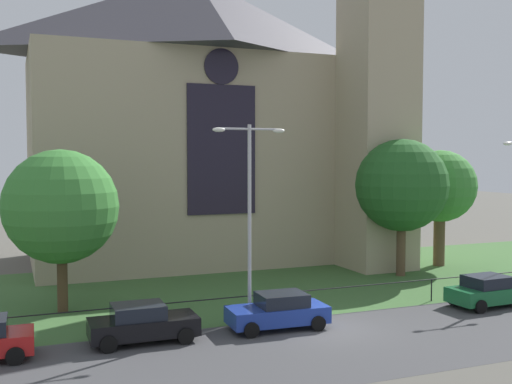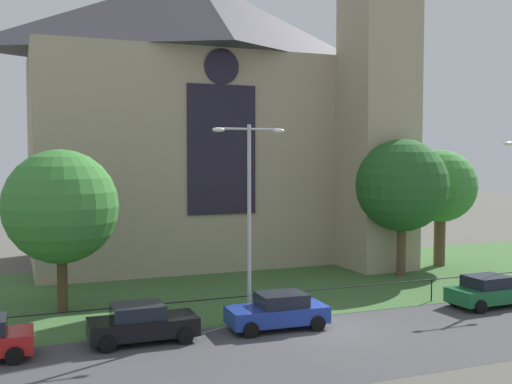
{
  "view_description": "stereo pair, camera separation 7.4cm",
  "coord_description": "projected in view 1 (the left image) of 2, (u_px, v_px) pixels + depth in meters",
  "views": [
    {
      "loc": [
        -12.28,
        -22.55,
        7.26
      ],
      "look_at": [
        -0.06,
        8.0,
        5.37
      ],
      "focal_mm": 43.04,
      "sensor_mm": 36.0,
      "label": 1
    },
    {
      "loc": [
        -12.21,
        -22.57,
        7.26
      ],
      "look_at": [
        -0.06,
        8.0,
        5.37
      ],
      "focal_mm": 43.04,
      "sensor_mm": 36.0,
      "label": 2
    }
  ],
  "objects": [
    {
      "name": "road_asphalt",
      "position": [
        352.0,
        342.0,
        24.01
      ],
      "size": [
        120.0,
        8.0,
        0.01
      ],
      "primitive_type": "cube",
      "color": "#424244",
      "rests_on": "ground"
    },
    {
      "name": "ground",
      "position": [
        244.0,
        284.0,
        35.14
      ],
      "size": [
        160.0,
        160.0,
        0.0
      ],
      "primitive_type": "plane",
      "color": "#56544C"
    },
    {
      "name": "parked_car_green",
      "position": [
        489.0,
        291.0,
        29.78
      ],
      "size": [
        4.27,
        2.16,
        1.51
      ],
      "rotation": [
        0.0,
        0.0,
        0.04
      ],
      "color": "#196033",
      "rests_on": "ground"
    },
    {
      "name": "iron_railing",
      "position": [
        299.0,
        294.0,
        28.07
      ],
      "size": [
        29.73,
        0.07,
        1.13
      ],
      "color": "black",
      "rests_on": "ground"
    },
    {
      "name": "grass_verge",
      "position": [
        257.0,
        291.0,
        33.28
      ],
      "size": [
        120.0,
        20.0,
        0.01
      ],
      "primitive_type": "cube",
      "color": "#3D6633",
      "rests_on": "ground"
    },
    {
      "name": "streetlamp_near",
      "position": [
        249.0,
        198.0,
        26.81
      ],
      "size": [
        3.37,
        0.26,
        8.67
      ],
      "color": "#B2B2B7",
      "rests_on": "ground"
    },
    {
      "name": "tree_right_far",
      "position": [
        440.0,
        187.0,
        40.69
      ],
      "size": [
        4.78,
        4.78,
        7.72
      ],
      "color": "brown",
      "rests_on": "ground"
    },
    {
      "name": "tree_left_near",
      "position": [
        61.0,
        207.0,
        28.47
      ],
      "size": [
        5.32,
        5.32,
        7.62
      ],
      "color": "#4C3823",
      "rests_on": "ground"
    },
    {
      "name": "parked_car_blue",
      "position": [
        278.0,
        311.0,
        25.9
      ],
      "size": [
        4.27,
        2.17,
        1.51
      ],
      "rotation": [
        0.0,
        0.0,
        3.1
      ],
      "color": "#1E3899",
      "rests_on": "ground"
    },
    {
      "name": "church_building",
      "position": [
        207.0,
        114.0,
        43.04
      ],
      "size": [
        23.2,
        16.2,
        26.0
      ],
      "color": "tan",
      "rests_on": "ground"
    },
    {
      "name": "parked_car_black",
      "position": [
        142.0,
        323.0,
        24.01
      ],
      "size": [
        4.23,
        2.07,
        1.51
      ],
      "rotation": [
        0.0,
        0.0,
        -0.01
      ],
      "color": "black",
      "rests_on": "ground"
    },
    {
      "name": "tree_right_near",
      "position": [
        402.0,
        186.0,
        37.19
      ],
      "size": [
        5.62,
        5.62,
        8.36
      ],
      "color": "brown",
      "rests_on": "ground"
    }
  ]
}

